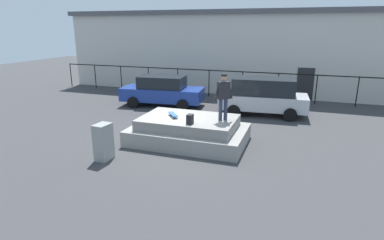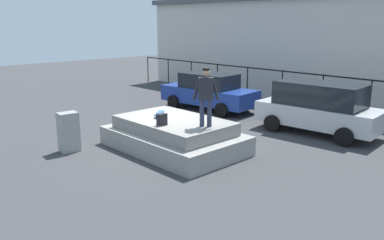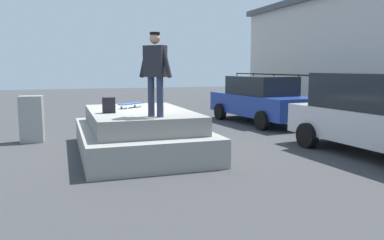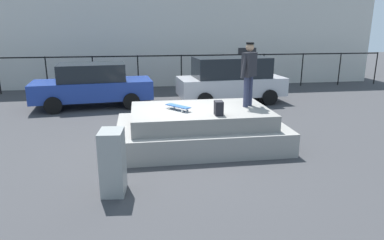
{
  "view_description": "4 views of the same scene",
  "coord_description": "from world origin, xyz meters",
  "px_view_note": "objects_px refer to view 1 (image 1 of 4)",
  "views": [
    {
      "loc": [
        4.58,
        -11.17,
        4.43
      ],
      "look_at": [
        0.52,
        0.55,
        0.76
      ],
      "focal_mm": 29.71,
      "sensor_mm": 36.0,
      "label": 1
    },
    {
      "loc": [
        9.87,
        -8.03,
        4.04
      ],
      "look_at": [
        0.52,
        0.87,
        0.83
      ],
      "focal_mm": 36.84,
      "sensor_mm": 36.0,
      "label": 2
    },
    {
      "loc": [
        9.72,
        -1.74,
        2.02
      ],
      "look_at": [
        0.73,
        1.31,
        0.74
      ],
      "focal_mm": 36.03,
      "sensor_mm": 36.0,
      "label": 3
    },
    {
      "loc": [
        -1.04,
        -8.89,
        3.19
      ],
      "look_at": [
        0.44,
        0.75,
        0.5
      ],
      "focal_mm": 32.2,
      "sensor_mm": 36.0,
      "label": 4
    }
  ],
  "objects_px": {
    "backpack": "(190,119)",
    "car_silver_hatchback_mid": "(263,96)",
    "utility_box": "(103,142)",
    "skateboard": "(173,114)",
    "skateboarder": "(223,94)",
    "car_blue_sedan_near": "(162,91)"
  },
  "relations": [
    {
      "from": "skateboard",
      "to": "utility_box",
      "type": "bearing_deg",
      "value": -122.14
    },
    {
      "from": "skateboarder",
      "to": "car_silver_hatchback_mid",
      "type": "xyz_separation_m",
      "value": [
        0.88,
        5.07,
        -1.03
      ]
    },
    {
      "from": "skateboarder",
      "to": "car_silver_hatchback_mid",
      "type": "bearing_deg",
      "value": 80.11
    },
    {
      "from": "skateboard",
      "to": "backpack",
      "type": "bearing_deg",
      "value": -35.25
    },
    {
      "from": "car_silver_hatchback_mid",
      "to": "utility_box",
      "type": "distance_m",
      "value": 8.9
    },
    {
      "from": "skateboard",
      "to": "backpack",
      "type": "relative_size",
      "value": 2.04
    },
    {
      "from": "skateboarder",
      "to": "backpack",
      "type": "relative_size",
      "value": 4.86
    },
    {
      "from": "skateboard",
      "to": "skateboarder",
      "type": "bearing_deg",
      "value": 5.21
    },
    {
      "from": "backpack",
      "to": "car_silver_hatchback_mid",
      "type": "xyz_separation_m",
      "value": [
        1.9,
        5.92,
        -0.2
      ]
    },
    {
      "from": "skateboarder",
      "to": "car_blue_sedan_near",
      "type": "distance_m",
      "value": 7.11
    },
    {
      "from": "utility_box",
      "to": "car_silver_hatchback_mid",
      "type": "bearing_deg",
      "value": 65.6
    },
    {
      "from": "skateboarder",
      "to": "car_silver_hatchback_mid",
      "type": "height_order",
      "value": "skateboarder"
    },
    {
      "from": "backpack",
      "to": "skateboarder",
      "type": "bearing_deg",
      "value": -48.44
    },
    {
      "from": "car_blue_sedan_near",
      "to": "backpack",
      "type": "bearing_deg",
      "value": -57.53
    },
    {
      "from": "utility_box",
      "to": "skateboard",
      "type": "bearing_deg",
      "value": 63.13
    },
    {
      "from": "backpack",
      "to": "car_blue_sedan_near",
      "type": "xyz_separation_m",
      "value": [
        -3.79,
        5.96,
        -0.31
      ]
    },
    {
      "from": "car_silver_hatchback_mid",
      "to": "utility_box",
      "type": "xyz_separation_m",
      "value": [
        -4.4,
        -7.73,
        -0.36
      ]
    },
    {
      "from": "skateboard",
      "to": "car_blue_sedan_near",
      "type": "xyz_separation_m",
      "value": [
        -2.85,
        5.29,
        -0.24
      ]
    },
    {
      "from": "car_blue_sedan_near",
      "to": "car_silver_hatchback_mid",
      "type": "height_order",
      "value": "car_silver_hatchback_mid"
    },
    {
      "from": "skateboard",
      "to": "car_silver_hatchback_mid",
      "type": "relative_size",
      "value": 0.16
    },
    {
      "from": "car_silver_hatchback_mid",
      "to": "skateboard",
      "type": "bearing_deg",
      "value": -118.47
    },
    {
      "from": "skateboard",
      "to": "car_blue_sedan_near",
      "type": "height_order",
      "value": "car_blue_sedan_near"
    }
  ]
}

